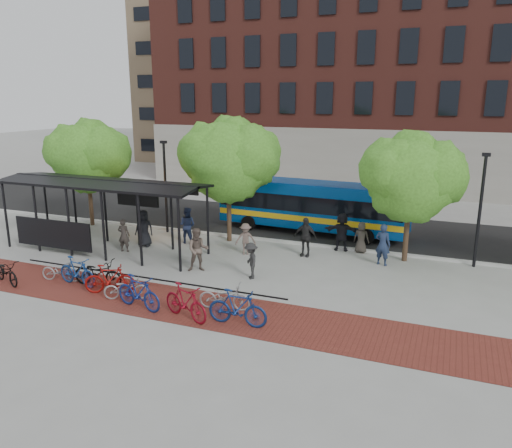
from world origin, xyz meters
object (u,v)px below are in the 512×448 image
at_px(tree_a, 88,154).
at_px(bike_6, 126,288).
at_px(tree_c, 413,175).
at_px(pedestrian_8, 198,250).
at_px(pedestrian_2, 187,225).
at_px(pedestrian_5, 342,232).
at_px(tree_b, 230,157).
at_px(bike_11, 237,308).
at_px(bike_5, 110,279).
at_px(bike_2, 61,271).
at_px(pedestrian_4, 305,237).
at_px(pedestrian_3, 246,239).
at_px(pedestrian_0, 144,228).
at_px(lamp_post_left, 165,184).
at_px(bike_9, 185,302).
at_px(pedestrian_6, 361,237).
at_px(bike_4, 98,273).
at_px(bike_3, 77,271).
at_px(bike_0, 6,272).
at_px(bike_10, 225,296).
at_px(pedestrian_7, 383,244).
at_px(bus, 312,204).
at_px(lamp_post_right, 480,207).
at_px(bike_7, 139,292).
at_px(pedestrian_9, 251,261).
at_px(bus_shelter, 100,191).

bearing_deg(tree_a, bike_6, -45.26).
bearing_deg(tree_c, pedestrian_8, -149.94).
xyz_separation_m(pedestrian_2, pedestrian_5, (7.77, 1.67, 0.01)).
xyz_separation_m(tree_b, bike_11, (4.38, -9.14, -3.83)).
bearing_deg(bike_5, pedestrian_8, -53.36).
xyz_separation_m(bike_2, pedestrian_4, (8.47, 6.99, 0.50)).
bearing_deg(pedestrian_3, bike_2, -153.40).
bearing_deg(tree_a, pedestrian_0, -25.65).
xyz_separation_m(lamp_post_left, pedestrian_8, (4.71, -5.10, -1.78)).
relative_size(bike_9, pedestrian_6, 1.36).
distance_m(bike_4, pedestrian_3, 7.21).
relative_size(bike_3, pedestrian_3, 1.29).
distance_m(bike_0, bike_6, 5.56).
relative_size(bike_10, pedestrian_7, 0.98).
bearing_deg(pedestrian_6, lamp_post_left, 2.80).
distance_m(bus, pedestrian_7, 6.23).
bearing_deg(pedestrian_3, pedestrian_7, -12.79).
bearing_deg(bike_11, bike_5, 80.93).
bearing_deg(pedestrian_0, pedestrian_3, -8.16).
xyz_separation_m(lamp_post_right, pedestrian_6, (-5.13, 0.20, -1.98)).
xyz_separation_m(bike_5, bike_6, (0.95, -0.26, -0.14)).
bearing_deg(bike_0, bike_11, -70.27).
height_order(tree_a, pedestrian_0, tree_a).
xyz_separation_m(pedestrian_2, pedestrian_4, (6.33, 0.15, -0.00)).
bearing_deg(bus, bike_4, -113.83).
relative_size(lamp_post_right, bike_5, 2.61).
relative_size(bike_7, pedestrian_8, 1.08).
bearing_deg(pedestrian_9, bike_2, -98.78).
distance_m(bike_0, bike_5, 4.65).
bearing_deg(pedestrian_5, bike_11, 74.85).
bearing_deg(bike_4, bike_3, 103.40).
height_order(bus, pedestrian_4, bus).
xyz_separation_m(bus_shelter, bike_9, (7.75, -5.51, -2.37)).
relative_size(bus, pedestrian_9, 6.87).
xyz_separation_m(pedestrian_2, pedestrian_6, (8.74, 1.67, -0.18)).
height_order(bike_2, bike_9, bike_9).
bearing_deg(pedestrian_4, bike_2, -137.50).
relative_size(bike_7, pedestrian_6, 1.36).
bearing_deg(bus, bike_0, -123.79).
distance_m(tree_a, bike_4, 11.01).
relative_size(bike_7, bike_11, 1.00).
bearing_deg(lamp_post_left, pedestrian_6, 1.05).
bearing_deg(lamp_post_right, bike_6, -144.14).
height_order(pedestrian_3, pedestrian_4, pedestrian_4).
xyz_separation_m(pedestrian_3, pedestrian_5, (4.19, 2.35, 0.19)).
height_order(lamp_post_left, pedestrian_6, lamp_post_left).
bearing_deg(pedestrian_0, pedestrian_6, 0.90).
height_order(tree_b, bike_2, tree_b).
xyz_separation_m(bike_3, bike_7, (3.64, -1.01, 0.03)).
xyz_separation_m(bus_shelter, pedestrian_2, (3.26, 2.61, -2.05)).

